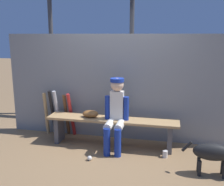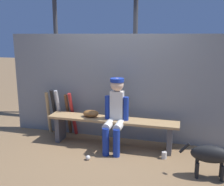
{
  "view_description": "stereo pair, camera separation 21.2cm",
  "coord_description": "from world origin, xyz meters",
  "px_view_note": "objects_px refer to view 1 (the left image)",
  "views": [
    {
      "loc": [
        0.93,
        -4.19,
        1.91
      ],
      "look_at": [
        0.0,
        0.0,
        0.95
      ],
      "focal_mm": 42.04,
      "sensor_mm": 36.0,
      "label": 1
    },
    {
      "loc": [
        1.14,
        -4.13,
        1.91
      ],
      "look_at": [
        0.0,
        0.0,
        0.95
      ],
      "focal_mm": 42.04,
      "sensor_mm": 36.0,
      "label": 2
    }
  ],
  "objects_px": {
    "baseball_glove": "(90,114)",
    "bat_aluminum_red": "(71,115)",
    "cup_on_bench": "(108,114)",
    "dugout_bench": "(112,125)",
    "baseball": "(90,158)",
    "dog": "(217,153)",
    "bat_aluminum_silver": "(58,113)",
    "bat_aluminum_black": "(53,112)",
    "cup_on_ground": "(165,154)",
    "bat_wood_dark": "(66,115)",
    "bat_wood_tan": "(46,114)",
    "player_seated": "(116,112)"
  },
  "relations": [
    {
      "from": "baseball_glove",
      "to": "bat_wood_dark",
      "type": "relative_size",
      "value": 0.34
    },
    {
      "from": "bat_wood_tan",
      "to": "cup_on_ground",
      "type": "xyz_separation_m",
      "value": [
        2.28,
        -0.53,
        -0.36
      ]
    },
    {
      "from": "player_seated",
      "to": "bat_aluminum_red",
      "type": "distance_m",
      "value": 1.03
    },
    {
      "from": "baseball_glove",
      "to": "bat_wood_tan",
      "type": "distance_m",
      "value": 1.03
    },
    {
      "from": "player_seated",
      "to": "baseball_glove",
      "type": "distance_m",
      "value": 0.5
    },
    {
      "from": "player_seated",
      "to": "bat_aluminum_red",
      "type": "xyz_separation_m",
      "value": [
        -0.93,
        0.38,
        -0.24
      ]
    },
    {
      "from": "cup_on_bench",
      "to": "bat_aluminum_silver",
      "type": "bearing_deg",
      "value": 169.38
    },
    {
      "from": "bat_aluminum_red",
      "to": "cup_on_ground",
      "type": "height_order",
      "value": "bat_aluminum_red"
    },
    {
      "from": "dugout_bench",
      "to": "bat_aluminum_red",
      "type": "xyz_separation_m",
      "value": [
        -0.85,
        0.26,
        0.05
      ]
    },
    {
      "from": "dugout_bench",
      "to": "bat_aluminum_silver",
      "type": "relative_size",
      "value": 2.5
    },
    {
      "from": "bat_aluminum_silver",
      "to": "cup_on_bench",
      "type": "relative_size",
      "value": 8.24
    },
    {
      "from": "bat_aluminum_black",
      "to": "cup_on_bench",
      "type": "xyz_separation_m",
      "value": [
        1.14,
        -0.22,
        0.1
      ]
    },
    {
      "from": "baseball_glove",
      "to": "bat_aluminum_silver",
      "type": "bearing_deg",
      "value": 161.93
    },
    {
      "from": "dugout_bench",
      "to": "cup_on_ground",
      "type": "bearing_deg",
      "value": -15.3
    },
    {
      "from": "dog",
      "to": "dugout_bench",
      "type": "bearing_deg",
      "value": 157.81
    },
    {
      "from": "cup_on_ground",
      "to": "bat_wood_tan",
      "type": "bearing_deg",
      "value": 167.05
    },
    {
      "from": "baseball",
      "to": "dog",
      "type": "relative_size",
      "value": 0.09
    },
    {
      "from": "dugout_bench",
      "to": "bat_aluminum_black",
      "type": "distance_m",
      "value": 1.25
    },
    {
      "from": "dugout_bench",
      "to": "baseball",
      "type": "relative_size",
      "value": 30.61
    },
    {
      "from": "dugout_bench",
      "to": "bat_aluminum_silver",
      "type": "xyz_separation_m",
      "value": [
        -1.11,
        0.24,
        0.07
      ]
    },
    {
      "from": "baseball",
      "to": "dog",
      "type": "xyz_separation_m",
      "value": [
        1.83,
        -0.04,
        0.3
      ]
    },
    {
      "from": "cup_on_bench",
      "to": "player_seated",
      "type": "bearing_deg",
      "value": -43.82
    },
    {
      "from": "baseball",
      "to": "player_seated",
      "type": "bearing_deg",
      "value": 58.22
    },
    {
      "from": "cup_on_bench",
      "to": "dugout_bench",
      "type": "bearing_deg",
      "value": -28.68
    },
    {
      "from": "bat_aluminum_silver",
      "to": "player_seated",
      "type": "bearing_deg",
      "value": -16.43
    },
    {
      "from": "bat_wood_tan",
      "to": "cup_on_ground",
      "type": "height_order",
      "value": "bat_wood_tan"
    },
    {
      "from": "bat_aluminum_red",
      "to": "cup_on_ground",
      "type": "xyz_separation_m",
      "value": [
        1.77,
        -0.52,
        -0.37
      ]
    },
    {
      "from": "baseball_glove",
      "to": "bat_aluminum_red",
      "type": "xyz_separation_m",
      "value": [
        -0.46,
        0.26,
        -0.13
      ]
    },
    {
      "from": "bat_wood_tan",
      "to": "dog",
      "type": "height_order",
      "value": "bat_wood_tan"
    },
    {
      "from": "dog",
      "to": "bat_wood_dark",
      "type": "bearing_deg",
      "value": 159.4
    },
    {
      "from": "cup_on_bench",
      "to": "bat_aluminum_black",
      "type": "bearing_deg",
      "value": 169.32
    },
    {
      "from": "bat_aluminum_red",
      "to": "bat_aluminum_black",
      "type": "bearing_deg",
      "value": -179.19
    },
    {
      "from": "player_seated",
      "to": "bat_aluminum_silver",
      "type": "distance_m",
      "value": 1.26
    },
    {
      "from": "baseball_glove",
      "to": "dog",
      "type": "distance_m",
      "value": 2.11
    },
    {
      "from": "bat_aluminum_silver",
      "to": "bat_aluminum_black",
      "type": "xyz_separation_m",
      "value": [
        -0.11,
        0.02,
        0.0
      ]
    },
    {
      "from": "bat_aluminum_black",
      "to": "cup_on_bench",
      "type": "distance_m",
      "value": 1.17
    },
    {
      "from": "bat_aluminum_silver",
      "to": "cup_on_ground",
      "type": "height_order",
      "value": "bat_aluminum_silver"
    },
    {
      "from": "cup_on_bench",
      "to": "dog",
      "type": "xyz_separation_m",
      "value": [
        1.69,
        -0.7,
        -0.22
      ]
    },
    {
      "from": "bat_aluminum_silver",
      "to": "baseball_glove",
      "type": "bearing_deg",
      "value": -18.07
    },
    {
      "from": "baseball_glove",
      "to": "bat_aluminum_black",
      "type": "relative_size",
      "value": 0.31
    },
    {
      "from": "player_seated",
      "to": "bat_wood_dark",
      "type": "distance_m",
      "value": 1.16
    },
    {
      "from": "bat_aluminum_silver",
      "to": "bat_wood_tan",
      "type": "xyz_separation_m",
      "value": [
        -0.26,
        0.04,
        -0.03
      ]
    },
    {
      "from": "player_seated",
      "to": "bat_wood_tan",
      "type": "relative_size",
      "value": 1.46
    },
    {
      "from": "dugout_bench",
      "to": "bat_wood_dark",
      "type": "bearing_deg",
      "value": 162.12
    },
    {
      "from": "bat_aluminum_silver",
      "to": "dog",
      "type": "distance_m",
      "value": 2.86
    },
    {
      "from": "bat_aluminum_red",
      "to": "bat_aluminum_black",
      "type": "xyz_separation_m",
      "value": [
        -0.37,
        -0.01,
        0.02
      ]
    },
    {
      "from": "baseball_glove",
      "to": "bat_aluminum_red",
      "type": "relative_size",
      "value": 0.32
    },
    {
      "from": "bat_wood_dark",
      "to": "cup_on_bench",
      "type": "xyz_separation_m",
      "value": [
        0.88,
        -0.27,
        0.15
      ]
    },
    {
      "from": "cup_on_bench",
      "to": "baseball",
      "type": "bearing_deg",
      "value": -102.14
    },
    {
      "from": "dugout_bench",
      "to": "baseball",
      "type": "distance_m",
      "value": 0.74
    }
  ]
}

